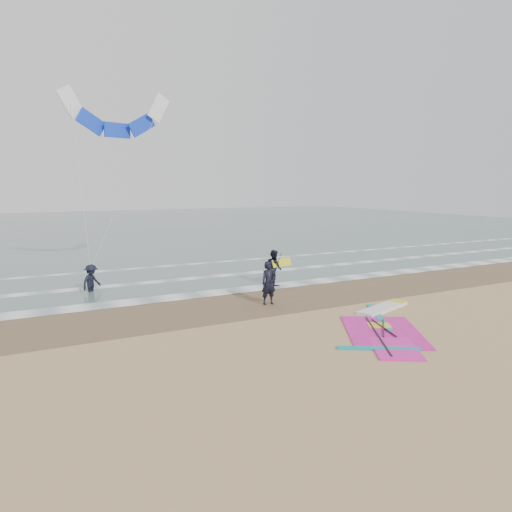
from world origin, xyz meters
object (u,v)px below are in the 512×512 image
person_wading (91,275)px  person_standing (269,283)px  person_walking (274,268)px  windsurf_rig (384,325)px  surf_kite (117,118)px

person_wading → person_standing: bearing=-82.2°
person_walking → windsurf_rig: bearing=-177.4°
person_standing → surf_kite: 13.12m
windsurf_rig → person_standing: (-2.34, 4.60, 0.90)m
person_standing → person_walking: size_ratio=1.02×
person_walking → surf_kite: (-6.38, 6.36, 7.84)m
windsurf_rig → person_standing: 5.24m
surf_kite → person_walking: bearing=-45.0°
person_standing → surf_kite: (-4.30, 9.62, 7.82)m
person_standing → person_wading: bearing=138.8°
windsurf_rig → person_wading: (-8.85, 10.48, 0.81)m
person_walking → surf_kite: surf_kite is taller
person_standing → surf_kite: bearing=115.0°
person_wading → surf_kite: 9.03m
person_walking → person_wading: bearing=73.7°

